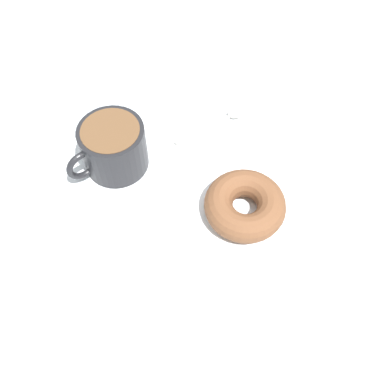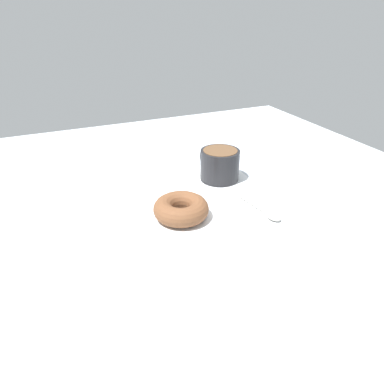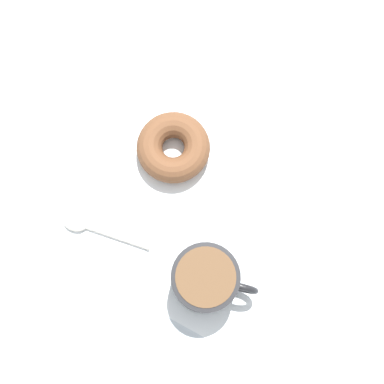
% 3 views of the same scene
% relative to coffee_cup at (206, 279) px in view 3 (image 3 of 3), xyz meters
% --- Properties ---
extents(ground_plane, '(1.20, 1.20, 0.02)m').
position_rel_coffee_cup_xyz_m(ground_plane, '(0.05, -0.08, -0.05)').
color(ground_plane, '#B2BCC6').
extents(napkin, '(0.36, 0.36, 0.00)m').
position_rel_coffee_cup_xyz_m(napkin, '(0.07, -0.10, -0.04)').
color(napkin, white).
rests_on(napkin, ground_plane).
extents(coffee_cup, '(0.12, 0.09, 0.07)m').
position_rel_coffee_cup_xyz_m(coffee_cup, '(0.00, 0.00, 0.00)').
color(coffee_cup, black).
rests_on(coffee_cup, napkin).
extents(donut, '(0.11, 0.11, 0.04)m').
position_rel_coffee_cup_xyz_m(donut, '(0.13, -0.15, -0.02)').
color(donut, brown).
rests_on(donut, napkin).
extents(spoon, '(0.14, 0.03, 0.01)m').
position_rel_coffee_cup_xyz_m(spoon, '(0.19, 0.01, -0.03)').
color(spoon, '#B7B2A8').
rests_on(spoon, napkin).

